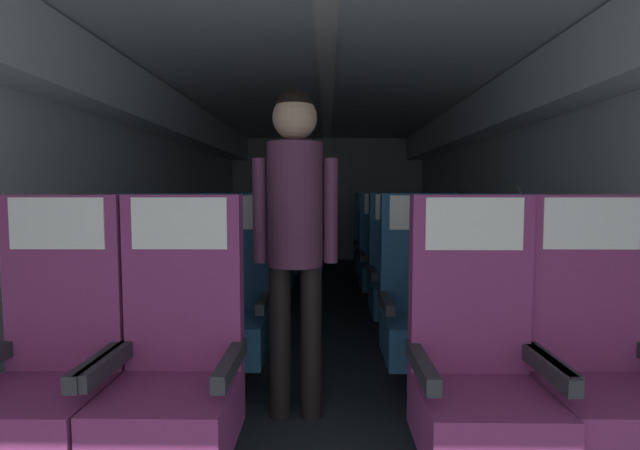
{
  "coord_description": "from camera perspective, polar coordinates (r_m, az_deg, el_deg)",
  "views": [
    {
      "loc": [
        0.01,
        -0.05,
        1.17
      ],
      "look_at": [
        -0.06,
        4.3,
        0.85
      ],
      "focal_mm": 26.16,
      "sensor_mm": 36.0,
      "label": 1
    }
  ],
  "objects": [
    {
      "name": "seat_c_left_aisle",
      "position": [
        3.71,
        -8.19,
        -6.53
      ],
      "size": [
        0.49,
        0.47,
        1.15
      ],
      "color": "#38383D",
      "rests_on": "ground"
    },
    {
      "name": "seat_e_right_aisle",
      "position": [
        5.63,
        11.29,
        -2.93
      ],
      "size": [
        0.49,
        0.47,
        1.15
      ],
      "color": "#38383D",
      "rests_on": "ground"
    },
    {
      "name": "fuselage_shell",
      "position": [
        4.28,
        0.83,
        8.9
      ],
      "size": [
        3.38,
        7.94,
        2.12
      ],
      "color": "silver",
      "rests_on": "ground"
    },
    {
      "name": "seat_d_right_aisle",
      "position": [
        4.71,
        13.45,
        -4.34
      ],
      "size": [
        0.49,
        0.47,
        1.15
      ],
      "color": "#38383D",
      "rests_on": "ground"
    },
    {
      "name": "seat_d_left_aisle",
      "position": [
        4.63,
        -6.22,
        -4.39
      ],
      "size": [
        0.49,
        0.47,
        1.15
      ],
      "color": "#38383D",
      "rests_on": "ground"
    },
    {
      "name": "seat_e_left_aisle",
      "position": [
        5.57,
        -4.96,
        -2.95
      ],
      "size": [
        0.49,
        0.47,
        1.15
      ],
      "color": "#38383D",
      "rests_on": "ground"
    },
    {
      "name": "seat_d_right_window",
      "position": [
        4.63,
        7.79,
        -4.41
      ],
      "size": [
        0.49,
        0.47,
        1.15
      ],
      "color": "#38383D",
      "rests_on": "ground"
    },
    {
      "name": "seat_c_right_aisle",
      "position": [
        3.8,
        16.62,
        -6.42
      ],
      "size": [
        0.49,
        0.47,
        1.15
      ],
      "color": "#38383D",
      "rests_on": "ground"
    },
    {
      "name": "seat_a_right_aisle",
      "position": [
        2.1,
        30.91,
        -15.44
      ],
      "size": [
        0.49,
        0.47,
        1.15
      ],
      "color": "#38383D",
      "rests_on": "ground"
    },
    {
      "name": "seat_c_right_window",
      "position": [
        3.71,
        9.73,
        -6.57
      ],
      "size": [
        0.49,
        0.47,
        1.15
      ],
      "color": "#38383D",
      "rests_on": "ground"
    },
    {
      "name": "seat_a_right_window",
      "position": [
        1.9,
        18.77,
        -17.19
      ],
      "size": [
        0.49,
        0.47,
        1.15
      ],
      "color": "#38383D",
      "rests_on": "ground"
    },
    {
      "name": "flight_attendant",
      "position": [
        2.35,
        -3.06,
        1.02
      ],
      "size": [
        0.43,
        0.28,
        1.67
      ],
      "rotation": [
        0.0,
        0.0,
        2.78
      ],
      "color": "black",
      "rests_on": "ground"
    },
    {
      "name": "seat_b_left_aisle",
      "position": [
        2.79,
        -11.19,
        -10.17
      ],
      "size": [
        0.49,
        0.47,
        1.15
      ],
      "color": "#38383D",
      "rests_on": "ground"
    },
    {
      "name": "seat_b_right_window",
      "position": [
        2.78,
        12.48,
        -10.23
      ],
      "size": [
        0.49,
        0.47,
        1.15
      ],
      "color": "#38383D",
      "rests_on": "ground"
    },
    {
      "name": "seat_b_right_aisle",
      "position": [
        2.91,
        21.71,
        -9.78
      ],
      "size": [
        0.49,
        0.47,
        1.15
      ],
      "color": "#38383D",
      "rests_on": "ground"
    },
    {
      "name": "seat_c_left_window",
      "position": [
        3.8,
        -15.03,
        -6.4
      ],
      "size": [
        0.49,
        0.47,
        1.15
      ],
      "color": "#38383D",
      "rests_on": "ground"
    },
    {
      "name": "seat_a_left_aisle",
      "position": [
        1.91,
        -17.29,
        -17.03
      ],
      "size": [
        0.49,
        0.47,
        1.15
      ],
      "color": "#38383D",
      "rests_on": "ground"
    },
    {
      "name": "seat_a_left_window",
      "position": [
        2.09,
        -30.18,
        -15.5
      ],
      "size": [
        0.49,
        0.47,
        1.15
      ],
      "color": "#38383D",
      "rests_on": "ground"
    },
    {
      "name": "seat_d_left_window",
      "position": [
        4.73,
        -11.82,
        -4.29
      ],
      "size": [
        0.49,
        0.47,
        1.15
      ],
      "color": "#38383D",
      "rests_on": "ground"
    },
    {
      "name": "seat_e_left_window",
      "position": [
        5.63,
        -9.59,
        -2.92
      ],
      "size": [
        0.49,
        0.47,
        1.15
      ],
      "color": "#38383D",
      "rests_on": "ground"
    },
    {
      "name": "seat_e_right_window",
      "position": [
        5.56,
        6.69,
        -2.97
      ],
      "size": [
        0.49,
        0.47,
        1.15
      ],
      "color": "#38383D",
      "rests_on": "ground"
    },
    {
      "name": "seat_b_left_window",
      "position": [
        2.92,
        -20.13,
        -9.67
      ],
      "size": [
        0.49,
        0.47,
        1.15
      ],
      "color": "#38383D",
      "rests_on": "ground"
    },
    {
      "name": "ground",
      "position": [
        4.17,
        0.79,
        -12.28
      ],
      "size": [
        3.5,
        8.29,
        0.02
      ],
      "primitive_type": "cube",
      "color": "#23282D"
    }
  ]
}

